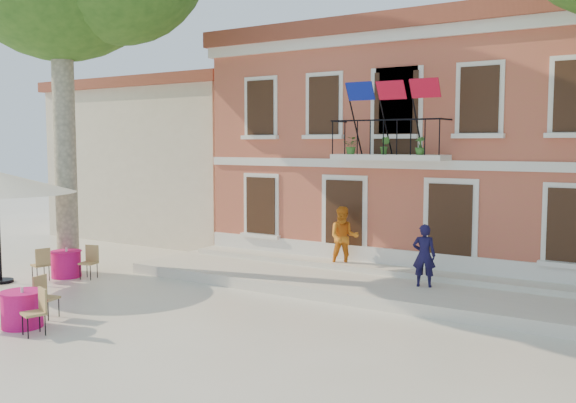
% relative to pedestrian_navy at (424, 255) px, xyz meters
% --- Properties ---
extents(ground, '(90.00, 90.00, 0.00)m').
position_rel_pedestrian_navy_xyz_m(ground, '(-3.48, -4.43, -1.09)').
color(ground, beige).
rests_on(ground, ground).
extents(main_building, '(13.50, 9.59, 7.50)m').
position_rel_pedestrian_navy_xyz_m(main_building, '(-1.47, 5.55, 2.69)').
color(main_building, '#B85342').
rests_on(main_building, ground).
extents(neighbor_west, '(9.40, 9.40, 6.40)m').
position_rel_pedestrian_navy_xyz_m(neighbor_west, '(-12.98, 6.57, 2.13)').
color(neighbor_west, beige).
rests_on(neighbor_west, ground).
extents(terrace, '(14.00, 3.40, 0.30)m').
position_rel_pedestrian_navy_xyz_m(terrace, '(-1.48, -0.03, -0.94)').
color(terrace, silver).
rests_on(terrace, ground).
extents(pedestrian_navy, '(0.65, 0.52, 1.58)m').
position_rel_pedestrian_navy_xyz_m(pedestrian_navy, '(0.00, 0.00, 0.00)').
color(pedestrian_navy, '#131035').
rests_on(pedestrian_navy, terrace).
extents(pedestrian_orange, '(1.09, 1.02, 1.78)m').
position_rel_pedestrian_navy_xyz_m(pedestrian_orange, '(-2.80, 1.01, 0.10)').
color(pedestrian_orange, orange).
rests_on(pedestrian_orange, terrace).
extents(cafe_table_1, '(1.83, 1.78, 0.95)m').
position_rel_pedestrian_navy_xyz_m(cafe_table_1, '(-6.19, -7.03, -0.66)').
color(cafe_table_1, '#DD1476').
rests_on(cafe_table_1, ground).
extents(cafe_table_3, '(1.82, 1.80, 0.95)m').
position_rel_pedestrian_navy_xyz_m(cafe_table_3, '(-9.66, -3.20, -0.66)').
color(cafe_table_3, '#DD1476').
rests_on(cafe_table_3, ground).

